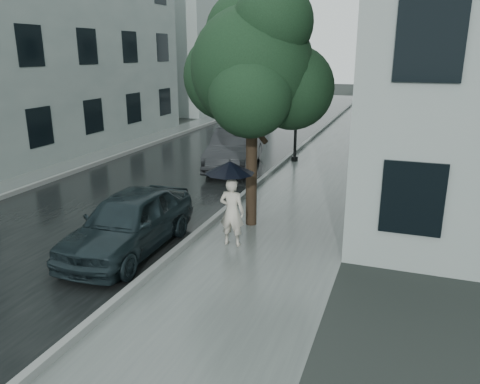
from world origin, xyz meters
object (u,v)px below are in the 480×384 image
at_px(pedestrian, 232,212).
at_px(car_far, 235,149).
at_px(car_near, 129,222).
at_px(street_tree, 254,66).
at_px(lamp_post, 294,83).

xyz_separation_m(pedestrian, car_far, (-2.60, 7.20, -0.06)).
xyz_separation_m(car_near, car_far, (-0.52, 8.30, 0.06)).
height_order(pedestrian, car_near, pedestrian).
height_order(street_tree, car_far, street_tree).
height_order(lamp_post, car_far, lamp_post).
relative_size(car_near, car_far, 0.89).
distance_m(lamp_post, car_far, 3.60).
relative_size(street_tree, car_near, 1.46).
bearing_deg(street_tree, pedestrian, -89.45).
bearing_deg(car_far, lamp_post, 38.12).
xyz_separation_m(street_tree, car_near, (-2.06, -2.69, -3.35)).
relative_size(lamp_post, car_near, 1.38).
xyz_separation_m(pedestrian, lamp_post, (-0.81, 9.15, 2.38)).
distance_m(street_tree, car_near, 4.76).
distance_m(street_tree, car_far, 7.00).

